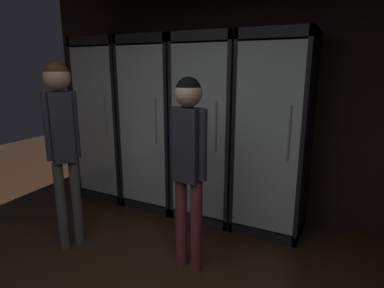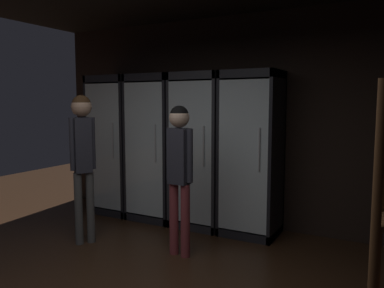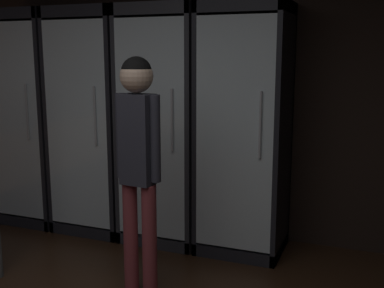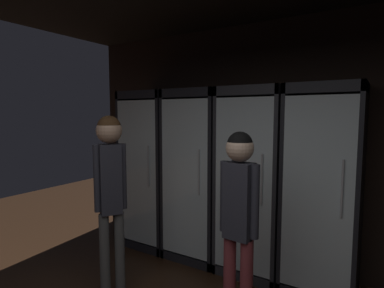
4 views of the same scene
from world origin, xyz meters
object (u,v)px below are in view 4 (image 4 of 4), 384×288
Objects in this scene: cooler_right at (323,191)px; shopper_far at (110,181)px; cooler_left at (199,175)px; cooler_center at (254,182)px; cooler_far_left at (154,170)px; shopper_near at (239,209)px.

shopper_far is at bearing -141.25° from cooler_right.
cooler_left is 1.00× the size of cooler_center.
cooler_left is 1.00× the size of cooler_right.
cooler_far_left is 1.26× the size of shopper_near.
cooler_left reaches higher than shopper_near.
cooler_far_left is 2.00m from shopper_near.
cooler_far_left is 1.00× the size of cooler_center.
cooler_center reaches higher than shopper_near.
cooler_center and cooler_right have the same top height.
cooler_right is (1.42, 0.00, -0.01)m from cooler_left.
cooler_right reaches higher than shopper_far.
cooler_center is at bearing 104.43° from shopper_near.
shopper_far is at bearing -67.44° from cooler_far_left.
cooler_far_left is 0.71m from cooler_left.
cooler_left is at bearing -179.97° from cooler_right.
cooler_right is at bearing 0.09° from cooler_center.
shopper_near is at bearing -112.30° from cooler_right.
cooler_far_left is at bearing 147.88° from shopper_near.
cooler_far_left is at bearing 179.92° from cooler_left.
cooler_left is 1.42m from cooler_right.
cooler_right is at bearing 0.03° from cooler_left.
cooler_right is 1.15m from shopper_near.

